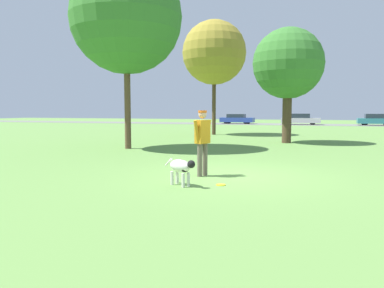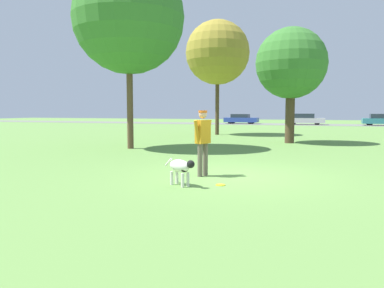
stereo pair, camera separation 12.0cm
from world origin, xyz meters
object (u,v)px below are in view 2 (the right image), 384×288
person (203,137)px  parked_car_silver (305,119)px  tree_mid_center (291,64)px  frisbee (221,185)px  dog (181,167)px  parked_car_teal (380,120)px  parked_car_blue (241,119)px  tree_far_left (218,53)px  tree_near_left (129,18)px

person → parked_car_silver: person is taller
tree_mid_center → parked_car_silver: (-0.08, 26.09, -3.45)m
frisbee → tree_mid_center: size_ratio=0.04×
dog → tree_mid_center: bearing=112.8°
parked_car_teal → parked_car_blue: bearing=180.0°
tree_far_left → dog: bearing=-77.8°
frisbee → tree_far_left: size_ratio=0.03×
tree_far_left → tree_near_left: tree_near_left is taller
tree_far_left → parked_car_blue: size_ratio=1.85×
dog → tree_far_left: size_ratio=0.12×
parked_car_blue → parked_car_teal: bearing=1.2°
person → parked_car_blue: size_ratio=0.40×
dog → tree_far_left: 18.77m
frisbee → parked_car_silver: (0.60, 38.06, 0.64)m
frisbee → parked_car_teal: size_ratio=0.06×
person → parked_car_silver: 37.05m
parked_car_blue → parked_car_silver: bearing=-2.5°
person → frisbee: 1.62m
tree_far_left → frisbee: bearing=-74.9°
person → parked_car_teal: 38.59m
person → parked_car_blue: bearing=34.4°
frisbee → tree_far_left: tree_far_left is taller
dog → person: bearing=115.8°
tree_near_left → parked_car_silver: size_ratio=1.83×
parked_car_silver → tree_mid_center: bearing=-89.9°
tree_mid_center → tree_far_left: bearing=135.2°
tree_mid_center → parked_car_blue: 28.06m
frisbee → person: bearing=125.8°
parked_car_teal → tree_mid_center: bearing=-106.1°
person → tree_far_left: 17.34m
parked_car_silver → parked_car_teal: size_ratio=1.16×
parked_car_blue → parked_car_silver: size_ratio=0.96×
person → tree_near_left: (-5.15, 5.73, 4.72)m
person → frisbee: person is taller
dog → parked_car_silver: (1.45, 38.40, 0.22)m
tree_far_left → parked_car_silver: 22.03m
frisbee → tree_far_left: bearing=105.1°
tree_near_left → parked_car_teal: size_ratio=2.12×
tree_far_left → parked_car_teal: 25.55m
dog → parked_car_blue: bearing=129.1°
person → tree_mid_center: tree_mid_center is taller
dog → parked_car_silver: 38.43m
tree_near_left → parked_car_silver: tree_near_left is taller
frisbee → parked_car_teal: parked_car_teal is taller
tree_mid_center → parked_car_teal: tree_mid_center is taller
person → tree_near_left: tree_near_left is taller
dog → tree_near_left: size_ratio=0.11×
frisbee → parked_car_blue: bearing=100.5°
person → parked_car_teal: bearing=10.5°
tree_near_left → dog: bearing=-54.6°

